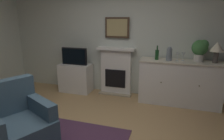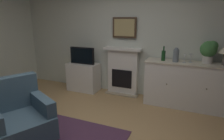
# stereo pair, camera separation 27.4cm
# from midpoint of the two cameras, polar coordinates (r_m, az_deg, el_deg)

# --- Properties ---
(wall_rear) EXTENTS (5.92, 0.06, 2.69)m
(wall_rear) POSITION_cam_midpoint_polar(r_m,az_deg,el_deg) (4.42, 2.32, 9.94)
(wall_rear) COLOR silver
(wall_rear) RESTS_ON ground_plane
(fireplace_unit) EXTENTS (0.87, 0.30, 1.10)m
(fireplace_unit) POSITION_cam_midpoint_polar(r_m,az_deg,el_deg) (4.49, -0.48, -0.32)
(fireplace_unit) COLOR white
(fireplace_unit) RESTS_ON ground_plane
(framed_picture) EXTENTS (0.55, 0.04, 0.45)m
(framed_picture) POSITION_cam_midpoint_polar(r_m,az_deg,el_deg) (4.37, -0.32, 12.45)
(framed_picture) COLOR #473323
(sideboard_cabinet) EXTENTS (1.63, 0.49, 0.92)m
(sideboard_cabinet) POSITION_cam_midpoint_polar(r_m,az_deg,el_deg) (4.15, 17.51, -3.61)
(sideboard_cabinet) COLOR white
(sideboard_cabinet) RESTS_ON ground_plane
(table_lamp) EXTENTS (0.26, 0.26, 0.40)m
(table_lamp) POSITION_cam_midpoint_polar(r_m,az_deg,el_deg) (4.04, 26.98, 5.74)
(table_lamp) COLOR #4C4742
(table_lamp) RESTS_ON sideboard_cabinet
(wine_bottle) EXTENTS (0.08, 0.08, 0.29)m
(wine_bottle) POSITION_cam_midpoint_polar(r_m,az_deg,el_deg) (4.01, 11.29, 4.52)
(wine_bottle) COLOR #193F1E
(wine_bottle) RESTS_ON sideboard_cabinet
(wine_glass_left) EXTENTS (0.07, 0.07, 0.16)m
(wine_glass_left) POSITION_cam_midpoint_polar(r_m,az_deg,el_deg) (3.97, 17.01, 4.26)
(wine_glass_left) COLOR silver
(wine_glass_left) RESTS_ON sideboard_cabinet
(wine_glass_center) EXTENTS (0.07, 0.07, 0.16)m
(wine_glass_center) POSITION_cam_midpoint_polar(r_m,az_deg,el_deg) (4.03, 18.59, 4.29)
(wine_glass_center) COLOR silver
(wine_glass_center) RESTS_ON sideboard_cabinet
(vase_decorative) EXTENTS (0.11, 0.11, 0.28)m
(vase_decorative) POSITION_cam_midpoint_polar(r_m,az_deg,el_deg) (3.96, 14.72, 4.66)
(vase_decorative) COLOR slate
(vase_decorative) RESTS_ON sideboard_cabinet
(tv_cabinet) EXTENTS (0.75, 0.42, 0.68)m
(tv_cabinet) POSITION_cam_midpoint_polar(r_m,az_deg,el_deg) (4.78, -12.28, -2.31)
(tv_cabinet) COLOR white
(tv_cabinet) RESTS_ON ground_plane
(tv_set) EXTENTS (0.62, 0.07, 0.40)m
(tv_set) POSITION_cam_midpoint_polar(r_m,az_deg,el_deg) (4.63, -12.79, 3.97)
(tv_set) COLOR black
(tv_set) RESTS_ON tv_cabinet
(potted_plant_small) EXTENTS (0.30, 0.30, 0.43)m
(potted_plant_small) POSITION_cam_midpoint_polar(r_m,az_deg,el_deg) (4.05, 22.97, 5.88)
(potted_plant_small) COLOR beige
(potted_plant_small) RESTS_ON sideboard_cabinet
(armchair) EXTENTS (1.06, 1.04, 0.92)m
(armchair) POSITION_cam_midpoint_polar(r_m,az_deg,el_deg) (3.05, -28.87, -13.42)
(armchair) COLOR #3F596B
(armchair) RESTS_ON ground_plane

